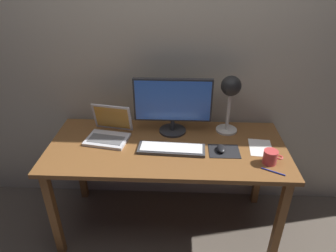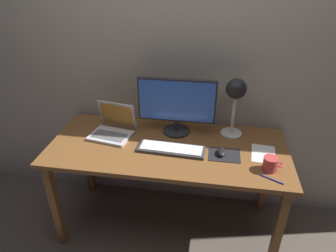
{
  "view_description": "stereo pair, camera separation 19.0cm",
  "coord_description": "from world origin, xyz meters",
  "px_view_note": "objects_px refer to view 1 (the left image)",
  "views": [
    {
      "loc": [
        0.08,
        -1.71,
        1.86
      ],
      "look_at": [
        0.01,
        -0.05,
        0.92
      ],
      "focal_mm": 32.31,
      "sensor_mm": 36.0,
      "label": 1
    },
    {
      "loc": [
        0.27,
        -1.69,
        1.86
      ],
      "look_at": [
        0.01,
        -0.05,
        0.92
      ],
      "focal_mm": 32.31,
      "sensor_mm": 36.0,
      "label": 2
    }
  ],
  "objects_px": {
    "monitor": "(173,103)",
    "pen": "(273,172)",
    "keyboard_main": "(171,149)",
    "laptop": "(110,129)",
    "mouse": "(221,149)",
    "desk_lamp": "(230,92)",
    "coffee_mug": "(270,157)"
  },
  "relations": [
    {
      "from": "desk_lamp",
      "to": "coffee_mug",
      "type": "relative_size",
      "value": 3.44
    },
    {
      "from": "monitor",
      "to": "mouse",
      "type": "distance_m",
      "value": 0.45
    },
    {
      "from": "pen",
      "to": "desk_lamp",
      "type": "bearing_deg",
      "value": 114.6
    },
    {
      "from": "keyboard_main",
      "to": "pen",
      "type": "relative_size",
      "value": 3.19
    },
    {
      "from": "laptop",
      "to": "coffee_mug",
      "type": "relative_size",
      "value": 2.61
    },
    {
      "from": "mouse",
      "to": "keyboard_main",
      "type": "bearing_deg",
      "value": -179.15
    },
    {
      "from": "keyboard_main",
      "to": "pen",
      "type": "distance_m",
      "value": 0.64
    },
    {
      "from": "keyboard_main",
      "to": "desk_lamp",
      "type": "bearing_deg",
      "value": 34.78
    },
    {
      "from": "laptop",
      "to": "pen",
      "type": "relative_size",
      "value": 2.28
    },
    {
      "from": "monitor",
      "to": "coffee_mug",
      "type": "relative_size",
      "value": 4.44
    },
    {
      "from": "keyboard_main",
      "to": "coffee_mug",
      "type": "distance_m",
      "value": 0.62
    },
    {
      "from": "desk_lamp",
      "to": "pen",
      "type": "distance_m",
      "value": 0.6
    },
    {
      "from": "desk_lamp",
      "to": "coffee_mug",
      "type": "height_order",
      "value": "desk_lamp"
    },
    {
      "from": "desk_lamp",
      "to": "coffee_mug",
      "type": "bearing_deg",
      "value": -60.44
    },
    {
      "from": "coffee_mug",
      "to": "keyboard_main",
      "type": "bearing_deg",
      "value": 169.63
    },
    {
      "from": "laptop",
      "to": "mouse",
      "type": "distance_m",
      "value": 0.78
    },
    {
      "from": "laptop",
      "to": "pen",
      "type": "height_order",
      "value": "laptop"
    },
    {
      "from": "monitor",
      "to": "coffee_mug",
      "type": "distance_m",
      "value": 0.73
    },
    {
      "from": "laptop",
      "to": "mouse",
      "type": "bearing_deg",
      "value": -11.17
    },
    {
      "from": "pen",
      "to": "laptop",
      "type": "bearing_deg",
      "value": 161.07
    },
    {
      "from": "monitor",
      "to": "coffee_mug",
      "type": "height_order",
      "value": "monitor"
    },
    {
      "from": "laptop",
      "to": "monitor",
      "type": "bearing_deg",
      "value": 11.51
    },
    {
      "from": "monitor",
      "to": "keyboard_main",
      "type": "relative_size",
      "value": 1.21
    },
    {
      "from": "monitor",
      "to": "mouse",
      "type": "bearing_deg",
      "value": -36.45
    },
    {
      "from": "desk_lamp",
      "to": "pen",
      "type": "relative_size",
      "value": 3.01
    },
    {
      "from": "monitor",
      "to": "pen",
      "type": "bearing_deg",
      "value": -36.34
    },
    {
      "from": "keyboard_main",
      "to": "laptop",
      "type": "xyz_separation_m",
      "value": [
        -0.44,
        0.16,
        0.05
      ]
    },
    {
      "from": "keyboard_main",
      "to": "laptop",
      "type": "bearing_deg",
      "value": 160.46
    },
    {
      "from": "keyboard_main",
      "to": "mouse",
      "type": "relative_size",
      "value": 4.65
    },
    {
      "from": "desk_lamp",
      "to": "coffee_mug",
      "type": "distance_m",
      "value": 0.51
    },
    {
      "from": "monitor",
      "to": "laptop",
      "type": "bearing_deg",
      "value": -168.49
    },
    {
      "from": "monitor",
      "to": "desk_lamp",
      "type": "height_order",
      "value": "desk_lamp"
    }
  ]
}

